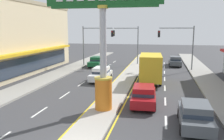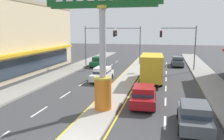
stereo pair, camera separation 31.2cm
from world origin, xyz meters
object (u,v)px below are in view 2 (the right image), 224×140
at_px(storefront_left, 13,38).
at_px(sedan_far_right_lane, 98,61).
at_px(traffic_light_left_side, 96,39).
at_px(box_truck_near_right_lane, 152,67).
at_px(traffic_light_right_side, 182,40).
at_px(sedan_far_left_oncoming, 177,61).
at_px(district_sign, 103,45).
at_px(traffic_light_median_far, 131,39).
at_px(sedan_kerb_right, 144,95).
at_px(sedan_near_left_lane, 194,115).
at_px(sedan_mid_left_lane, 102,74).

height_order(storefront_left, sedan_far_right_lane, storefront_left).
bearing_deg(storefront_left, traffic_light_left_side, 37.66).
bearing_deg(traffic_light_left_side, box_truck_near_right_lane, -45.20).
relative_size(traffic_light_right_side, sedan_far_left_oncoming, 1.43).
bearing_deg(traffic_light_left_side, district_sign, -71.82).
height_order(traffic_light_left_side, traffic_light_median_far, same).
relative_size(traffic_light_median_far, box_truck_near_right_lane, 0.89).
height_order(sedan_far_left_oncoming, sedan_kerb_right, same).
bearing_deg(traffic_light_right_side, sedan_kerb_right, -102.38).
bearing_deg(sedan_near_left_lane, district_sign, 164.70).
distance_m(traffic_light_median_far, sedan_near_left_lane, 25.52).
relative_size(storefront_left, sedan_near_left_lane, 5.07).
xyz_separation_m(traffic_light_left_side, sedan_far_right_lane, (0.28, 0.15, -3.46)).
bearing_deg(traffic_light_right_side, sedan_near_left_lane, -90.83).
bearing_deg(sedan_mid_left_lane, traffic_light_left_side, 110.44).
xyz_separation_m(traffic_light_left_side, traffic_light_right_side, (12.57, -0.92, 0.00)).
distance_m(box_truck_near_right_lane, sedan_far_left_oncoming, 12.84).
relative_size(district_sign, sedan_far_right_lane, 1.99).
distance_m(traffic_light_left_side, box_truck_near_right_lane, 13.11).
distance_m(traffic_light_left_side, traffic_light_right_side, 12.60).
bearing_deg(traffic_light_median_far, district_sign, -86.33).
bearing_deg(traffic_light_median_far, traffic_light_right_side, -29.22).
distance_m(traffic_light_median_far, sedan_far_right_lane, 6.55).
height_order(sedan_near_left_lane, sedan_mid_left_lane, same).
distance_m(traffic_light_right_side, sedan_far_right_lane, 12.81).
relative_size(traffic_light_left_side, sedan_kerb_right, 1.42).
distance_m(district_sign, sedan_far_left_oncoming, 23.52).
bearing_deg(sedan_near_left_lane, storefront_left, 147.88).
height_order(traffic_light_right_side, sedan_far_right_lane, traffic_light_right_side).
xyz_separation_m(storefront_left, traffic_light_left_side, (9.33, 7.20, -0.39)).
relative_size(sedan_near_left_lane, sedan_mid_left_lane, 1.01).
height_order(traffic_light_left_side, sedan_far_right_lane, traffic_light_left_side).
relative_size(storefront_left, traffic_light_left_side, 3.54).
height_order(traffic_light_median_far, sedan_far_right_lane, traffic_light_median_far).
distance_m(district_sign, storefront_left, 19.65).
bearing_deg(sedan_far_left_oncoming, district_sign, -104.99).
xyz_separation_m(traffic_light_median_far, sedan_far_right_lane, (-4.55, -3.25, -3.41)).
bearing_deg(sedan_far_right_lane, sedan_near_left_lane, -60.17).
relative_size(district_sign, sedan_far_left_oncoming, 2.00).
height_order(storefront_left, sedan_kerb_right, storefront_left).
bearing_deg(sedan_far_right_lane, traffic_light_median_far, 35.51).
relative_size(district_sign, traffic_light_right_side, 1.40).
distance_m(storefront_left, traffic_light_right_side, 22.78).
distance_m(sedan_near_left_lane, sedan_far_left_oncoming, 24.04).
height_order(traffic_light_left_side, sedan_near_left_lane, traffic_light_left_side).
bearing_deg(box_truck_near_right_lane, sedan_far_left_oncoming, 75.44).
bearing_deg(traffic_light_right_side, traffic_light_left_side, 175.80).
height_order(traffic_light_median_far, box_truck_near_right_lane, traffic_light_median_far).
relative_size(box_truck_near_right_lane, sedan_near_left_lane, 1.62).
bearing_deg(sedan_mid_left_lane, district_sign, -74.16).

